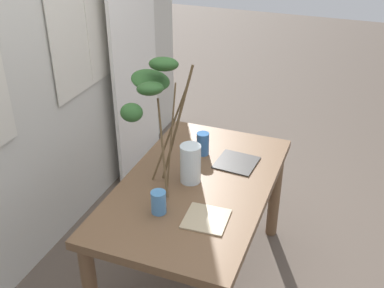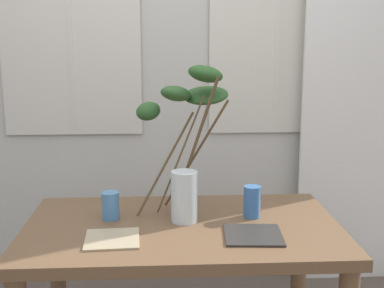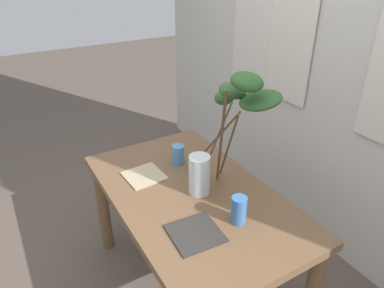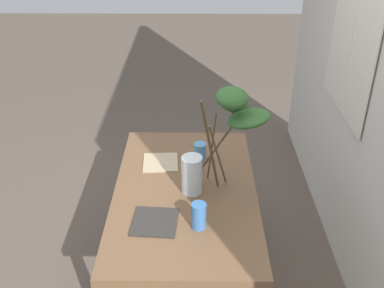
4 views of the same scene
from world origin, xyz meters
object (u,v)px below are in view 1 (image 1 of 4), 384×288
Objects in this scene: drinking_glass_blue_right at (203,144)px; drinking_glass_blue_left at (159,202)px; vase_with_branches at (165,113)px; dining_table at (196,199)px; plate_square_left at (206,219)px; plate_square_right at (236,163)px.

drinking_glass_blue_left is at bearing 179.04° from drinking_glass_blue_right.
vase_with_branches is at bearing 17.00° from drinking_glass_blue_left.
vase_with_branches is (0.04, 0.20, 0.50)m from dining_table.
dining_table is at bearing -101.37° from vase_with_branches.
plate_square_left is (0.03, -0.25, -0.06)m from drinking_glass_blue_left.
drinking_glass_blue_right reaches higher than plate_square_left.
dining_table is 0.54m from vase_with_branches.
vase_with_branches is 0.58m from plate_square_right.
plate_square_left is at bearing -83.26° from drinking_glass_blue_left.
drinking_glass_blue_right is 0.24m from plate_square_right.
plate_square_right is at bearing -21.57° from drinking_glass_blue_left.
drinking_glass_blue_right is at bearing -0.96° from drinking_glass_blue_left.
dining_table is at bearing -15.34° from drinking_glass_blue_left.
drinking_glass_blue_right is at bearing 13.40° from dining_table.
vase_with_branches is at bearing 125.50° from plate_square_right.
drinking_glass_blue_right is (0.32, 0.08, 0.19)m from dining_table.
vase_with_branches reaches higher than drinking_glass_blue_right.
vase_with_branches is 0.44m from drinking_glass_blue_right.
drinking_glass_blue_left is 0.64m from drinking_glass_blue_right.
dining_table is 1.97× the size of vase_with_branches.
plate_square_right is at bearing 0.93° from plate_square_left.
drinking_glass_blue_left is 0.65m from plate_square_right.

